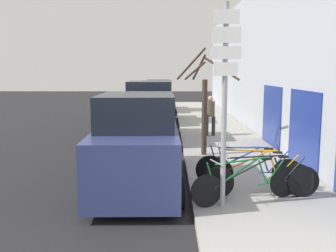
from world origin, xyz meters
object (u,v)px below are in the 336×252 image
at_px(signpost, 225,95).
at_px(bicycle_2, 256,173).
at_px(parked_car_0, 138,145).
at_px(pedestrian_near, 210,113).
at_px(parked_car_3, 159,98).
at_px(parked_car_2, 157,104).
at_px(street_tree, 204,106).
at_px(bicycle_3, 248,170).
at_px(bicycle_1, 261,179).
at_px(parked_car_1, 150,115).
at_px(bicycle_0, 247,183).

xyz_separation_m(signpost, bicycle_2, (0.88, 0.96, -1.81)).
xyz_separation_m(parked_car_0, pedestrian_near, (2.45, 6.62, 0.06)).
distance_m(parked_car_0, parked_car_3, 17.13).
relative_size(signpost, parked_car_0, 0.82).
height_order(parked_car_2, pedestrian_near, parked_car_2).
xyz_separation_m(parked_car_0, street_tree, (1.85, 3.03, 0.67)).
xyz_separation_m(pedestrian_near, street_tree, (-0.60, -3.59, 0.61)).
height_order(bicycle_3, pedestrian_near, pedestrian_near).
height_order(bicycle_1, parked_car_2, parked_car_2).
xyz_separation_m(bicycle_2, parked_car_0, (-2.70, 0.75, 0.49)).
distance_m(parked_car_0, street_tree, 3.61).
height_order(parked_car_0, pedestrian_near, parked_car_0).
height_order(parked_car_1, parked_car_3, parked_car_1).
height_order(bicycle_2, street_tree, street_tree).
xyz_separation_m(bicycle_3, parked_car_1, (-2.61, 6.42, 0.54)).
height_order(signpost, street_tree, signpost).
height_order(bicycle_2, parked_car_1, parked_car_1).
bearing_deg(pedestrian_near, bicycle_1, -93.62).
height_order(signpost, pedestrian_near, signpost).
distance_m(bicycle_3, parked_car_1, 6.95).
relative_size(bicycle_1, parked_car_1, 0.57).
height_order(bicycle_0, parked_car_0, parked_car_0).
relative_size(bicycle_3, parked_car_0, 0.50).
height_order(bicycle_1, parked_car_1, parked_car_1).
xyz_separation_m(bicycle_2, pedestrian_near, (-0.26, 7.37, 0.55)).
bearing_deg(signpost, street_tree, 89.63).
bearing_deg(bicycle_1, parked_car_2, 9.44).
xyz_separation_m(bicycle_2, street_tree, (-0.85, 3.78, 1.17)).
bearing_deg(bicycle_2, parked_car_1, 41.29).
bearing_deg(street_tree, signpost, -90.37).
height_order(signpost, parked_car_0, signpost).
bearing_deg(parked_car_2, street_tree, -76.60).
distance_m(parked_car_2, pedestrian_near, 5.24).
relative_size(bicycle_2, bicycle_3, 0.96).
bearing_deg(street_tree, pedestrian_near, 80.55).
bearing_deg(pedestrian_near, bicycle_3, -94.36).
xyz_separation_m(bicycle_1, pedestrian_near, (-0.26, 7.80, 0.56)).
distance_m(bicycle_3, pedestrian_near, 7.07).
bearing_deg(bicycle_2, parked_car_2, 31.71).
height_order(bicycle_0, pedestrian_near, pedestrian_near).
height_order(signpost, bicycle_0, signpost).
relative_size(parked_car_1, parked_car_2, 0.95).
distance_m(signpost, parked_car_1, 8.02).
height_order(bicycle_3, parked_car_3, parked_car_3).
distance_m(signpost, parked_car_0, 2.82).
distance_m(parked_car_1, pedestrian_near, 2.54).
bearing_deg(bicycle_0, signpost, 95.43).
height_order(parked_car_2, street_tree, street_tree).
xyz_separation_m(parked_car_2, street_tree, (1.79, -8.25, 0.68)).
distance_m(signpost, parked_car_3, 18.97).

